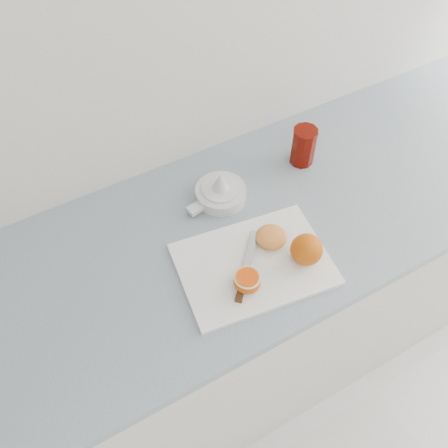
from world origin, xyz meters
name	(u,v)px	position (x,y,z in m)	size (l,w,h in m)	color
counter	(266,293)	(0.14, 1.70, 0.45)	(2.30, 0.64, 0.89)	silver
cutting_board	(254,264)	(-0.01, 1.58, 0.90)	(0.36, 0.26, 0.01)	white
whole_orange	(307,250)	(0.11, 1.52, 0.94)	(0.08, 0.08, 0.08)	orange
half_orange	(247,281)	(-0.06, 1.53, 0.92)	(0.06, 0.06, 0.04)	orange
squeezed_shell	(271,237)	(0.06, 1.61, 0.92)	(0.08, 0.08, 0.03)	orange
paring_knife	(244,279)	(-0.06, 1.55, 0.91)	(0.15, 0.17, 0.01)	#4B311A
citrus_juicer	(220,192)	(0.03, 1.81, 0.92)	(0.18, 0.14, 0.09)	white
red_tumbler	(303,147)	(0.30, 1.82, 0.94)	(0.07, 0.07, 0.12)	#630800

